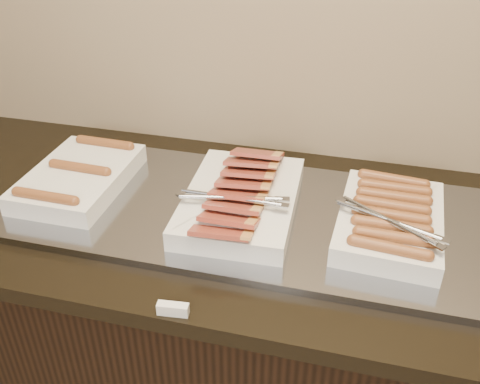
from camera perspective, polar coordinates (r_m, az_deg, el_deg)
name	(u,v)px	position (r m, az deg, el deg)	size (l,w,h in m)	color
counter	(233,338)	(1.64, -0.71, -15.33)	(2.06, 0.76, 0.90)	black
warming_tray	(237,212)	(1.34, -0.32, -2.13)	(1.20, 0.50, 0.02)	gray
dish_left	(79,177)	(1.47, -16.79, 1.53)	(0.23, 0.35, 0.07)	white
dish_center	(241,199)	(1.31, 0.07, -0.73)	(0.28, 0.42, 0.09)	white
dish_right	(390,220)	(1.28, 15.70, -2.87)	(0.27, 0.36, 0.08)	white
label_holder	(173,309)	(1.08, -7.16, -12.29)	(0.06, 0.02, 0.03)	white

